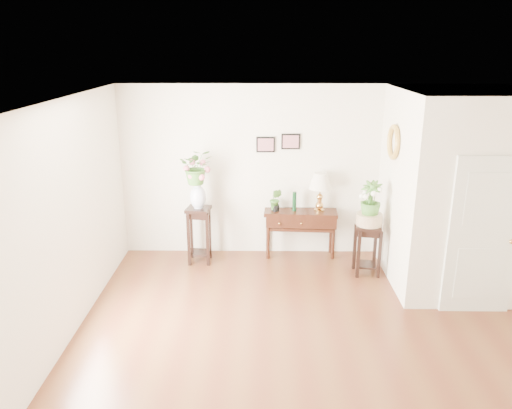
{
  "coord_description": "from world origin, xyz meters",
  "views": [
    {
      "loc": [
        -0.73,
        -5.14,
        3.38
      ],
      "look_at": [
        -0.79,
        1.3,
        1.3
      ],
      "focal_mm": 35.0,
      "sensor_mm": 36.0,
      "label": 1
    }
  ],
  "objects_px": {
    "plant_stand_a": "(199,235)",
    "plant_stand_b": "(367,249)",
    "console_table": "(300,233)",
    "table_lamp": "(320,190)"
  },
  "relations": [
    {
      "from": "plant_stand_b",
      "to": "plant_stand_a",
      "type": "bearing_deg",
      "value": 171.08
    },
    {
      "from": "table_lamp",
      "to": "console_table",
      "type": "bearing_deg",
      "value": 180.0
    },
    {
      "from": "console_table",
      "to": "plant_stand_b",
      "type": "bearing_deg",
      "value": -30.8
    },
    {
      "from": "table_lamp",
      "to": "plant_stand_a",
      "type": "relative_size",
      "value": 0.7
    },
    {
      "from": "table_lamp",
      "to": "plant_stand_b",
      "type": "distance_m",
      "value": 1.2
    },
    {
      "from": "plant_stand_a",
      "to": "plant_stand_b",
      "type": "bearing_deg",
      "value": -8.92
    },
    {
      "from": "table_lamp",
      "to": "plant_stand_b",
      "type": "xyz_separation_m",
      "value": [
        0.67,
        -0.66,
        -0.74
      ]
    },
    {
      "from": "console_table",
      "to": "table_lamp",
      "type": "distance_m",
      "value": 0.8
    },
    {
      "from": "plant_stand_a",
      "to": "plant_stand_b",
      "type": "height_order",
      "value": "plant_stand_a"
    },
    {
      "from": "console_table",
      "to": "plant_stand_b",
      "type": "relative_size",
      "value": 1.49
    }
  ]
}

